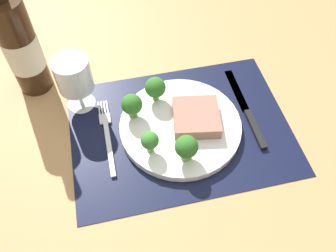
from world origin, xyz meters
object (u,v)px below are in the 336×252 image
plate (180,126)px  steak (196,117)px  knife (248,113)px  fork (107,135)px  wine_glass (74,77)px  wine_bottle (21,47)px

plate → steak: steak is taller
knife → fork: bearing=-179.0°
fork → wine_glass: size_ratio=1.51×
knife → wine_glass: bearing=165.0°
fork → knife: (30.44, -0.89, 0.05)cm
plate → wine_glass: 24.03cm
knife → steak: bearing=-175.3°
wine_bottle → wine_glass: (9.68, -8.05, -3.10)cm
steak → fork: size_ratio=0.50×
fork → wine_bottle: wine_bottle is taller
steak → wine_bottle: size_ratio=0.31×
plate → wine_bottle: (-29.41, 19.73, 10.28)cm
steak → wine_bottle: 39.00cm
fork → knife: knife is taller
plate → wine_glass: bearing=149.4°
plate → steak: bearing=1.8°
knife → wine_glass: size_ratio=1.81×
fork → plate: bearing=-3.9°
plate → wine_glass: (-19.73, 11.68, 7.18)cm
steak → knife: steak is taller
wine_bottle → plate: bearing=-33.9°
steak → wine_bottle: (-32.69, 19.62, 8.18)cm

